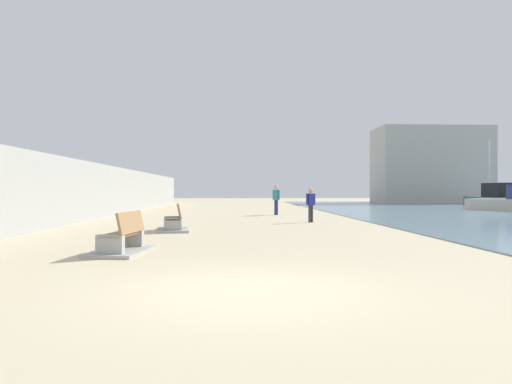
{
  "coord_description": "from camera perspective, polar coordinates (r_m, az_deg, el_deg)",
  "views": [
    {
      "loc": [
        -0.19,
        -7.12,
        1.49
      ],
      "look_at": [
        0.8,
        14.04,
        1.39
      ],
      "focal_mm": 34.19,
      "sensor_mm": 36.0,
      "label": 1
    }
  ],
  "objects": [
    {
      "name": "boat_far_right",
      "position": [
        47.8,
        25.98,
        -0.6
      ],
      "size": [
        2.45,
        7.49,
        5.93
      ],
      "color": "#337060",
      "rests_on": "water_bay"
    },
    {
      "name": "bench_far",
      "position": [
        17.86,
        -9.65,
        -3.76
      ],
      "size": [
        1.37,
        2.23,
        0.98
      ],
      "color": "#9E9E99",
      "rests_on": "ground"
    },
    {
      "name": "person_standing",
      "position": [
        22.3,
        6.42,
        -1.26
      ],
      "size": [
        0.47,
        0.32,
        1.55
      ],
      "color": "#333338",
      "rests_on": "ground"
    },
    {
      "name": "harbor_building",
      "position": [
        57.53,
        19.74,
        2.93
      ],
      "size": [
        12.0,
        6.0,
        8.34
      ],
      "primitive_type": "cube",
      "color": "#ADAAA3",
      "rests_on": "ground"
    },
    {
      "name": "bench_near",
      "position": [
        11.89,
        -15.36,
        -5.8
      ],
      "size": [
        1.34,
        2.22,
        0.98
      ],
      "color": "#9E9E99",
      "rests_on": "ground"
    },
    {
      "name": "seawall",
      "position": [
        26.16,
        -18.91,
        0.11
      ],
      "size": [
        0.8,
        64.0,
        2.85
      ],
      "primitive_type": "cube",
      "color": "#9E9E99",
      "rests_on": "ground"
    },
    {
      "name": "ground_plane",
      "position": [
        25.17,
        -2.26,
        -3.12
      ],
      "size": [
        120.0,
        120.0,
        0.0
      ],
      "primitive_type": "plane",
      "color": "#C6B793"
    },
    {
      "name": "person_walking",
      "position": [
        28.71,
        2.38,
        -0.66
      ],
      "size": [
        0.4,
        0.4,
        1.75
      ],
      "color": "navy",
      "rests_on": "ground"
    }
  ]
}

